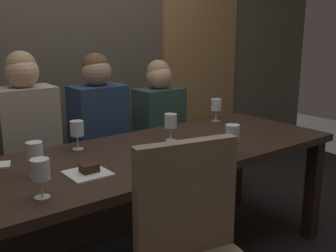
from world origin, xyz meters
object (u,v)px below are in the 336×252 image
at_px(wine_glass_center_front, 216,105).
at_px(wine_glass_end_left, 40,171).
at_px(dessert_plate, 88,171).
at_px(banquette_bench, 102,194).
at_px(chair_near_side, 199,252).
at_px(diner_far_end, 98,115).
at_px(dining_table, 158,164).
at_px(wine_glass_near_left, 171,122).
at_px(wine_glass_near_right, 35,153).
at_px(diner_bearded, 26,122).
at_px(wine_glass_end_right, 232,134).
at_px(wine_glass_center_back, 77,129).
at_px(diner_near_end, 159,109).

xyz_separation_m(wine_glass_center_front, wine_glass_end_left, (-1.53, -0.57, -0.00)).
bearing_deg(dessert_plate, banquette_bench, 58.92).
distance_m(banquette_bench, chair_near_side, 1.50).
xyz_separation_m(diner_far_end, dessert_plate, (-0.48, -0.80, -0.07)).
bearing_deg(wine_glass_end_left, dining_table, 18.33).
xyz_separation_m(dining_table, wine_glass_near_left, (0.17, 0.11, 0.20)).
xyz_separation_m(wine_glass_end_left, wine_glass_near_right, (0.07, 0.26, -0.00)).
distance_m(diner_bearded, wine_glass_end_right, 1.27).
height_order(diner_far_end, wine_glass_end_left, diner_far_end).
xyz_separation_m(banquette_bench, wine_glass_center_back, (-0.36, -0.42, 0.63)).
distance_m(wine_glass_near_right, dessert_plate, 0.26).
bearing_deg(wine_glass_near_right, banquette_bench, 44.99).
bearing_deg(banquette_bench, chair_near_side, -103.18).
xyz_separation_m(dining_table, wine_glass_end_right, (0.26, -0.32, 0.20)).
bearing_deg(wine_glass_center_front, wine_glass_center_back, -178.06).
xyz_separation_m(wine_glass_center_front, wine_glass_near_right, (-1.46, -0.31, -0.00)).
distance_m(dining_table, banquette_bench, 0.82).
height_order(banquette_bench, diner_far_end, diner_far_end).
height_order(chair_near_side, dessert_plate, chair_near_side).
height_order(diner_far_end, diner_near_end, diner_far_end).
relative_size(diner_far_end, diner_near_end, 1.11).
xyz_separation_m(diner_near_end, wine_glass_end_left, (-1.31, -0.98, 0.06)).
xyz_separation_m(dining_table, wine_glass_end_left, (-0.77, -0.25, 0.20)).
distance_m(diner_bearded, wine_glass_center_back, 0.44).
relative_size(wine_glass_near_right, dessert_plate, 0.86).
distance_m(diner_near_end, wine_glass_center_front, 0.47).
height_order(diner_bearded, dessert_plate, diner_bearded).
bearing_deg(banquette_bench, wine_glass_end_left, -128.82).
xyz_separation_m(diner_far_end, wine_glass_center_front, (0.77, -0.36, 0.03)).
height_order(dining_table, wine_glass_near_left, wine_glass_near_left).
height_order(diner_bearded, diner_near_end, diner_bearded).
bearing_deg(wine_glass_end_right, diner_bearded, 127.33).
bearing_deg(wine_glass_near_right, chair_near_side, -63.22).
xyz_separation_m(wine_glass_end_left, wine_glass_near_left, (0.94, 0.36, 0.00)).
bearing_deg(wine_glass_end_left, wine_glass_near_right, 74.86).
distance_m(wine_glass_center_front, wine_glass_center_back, 1.12).
distance_m(wine_glass_near_left, wine_glass_near_right, 0.88).
relative_size(dining_table, wine_glass_end_right, 13.41).
relative_size(wine_glass_center_front, wine_glass_end_right, 1.00).
bearing_deg(chair_near_side, wine_glass_near_left, 58.56).
distance_m(wine_glass_near_left, wine_glass_end_right, 0.43).
bearing_deg(wine_glass_near_left, diner_bearded, 139.24).
xyz_separation_m(chair_near_side, wine_glass_near_right, (-0.37, 0.72, 0.29)).
bearing_deg(diner_far_end, wine_glass_center_front, -25.18).
relative_size(diner_far_end, wine_glass_center_back, 4.86).
bearing_deg(wine_glass_center_front, dessert_plate, -160.70).
bearing_deg(dining_table, diner_near_end, 53.19).
bearing_deg(wine_glass_near_right, dessert_plate, -32.10).
height_order(chair_near_side, diner_far_end, diner_far_end).
relative_size(chair_near_side, wine_glass_center_front, 5.98).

